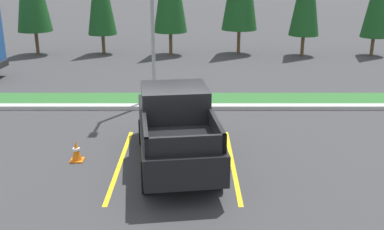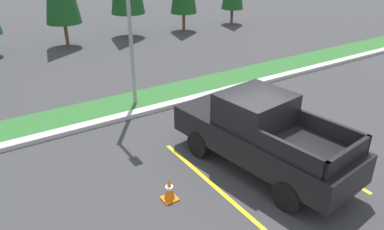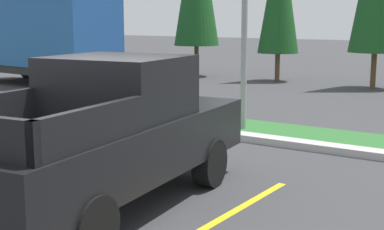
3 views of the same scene
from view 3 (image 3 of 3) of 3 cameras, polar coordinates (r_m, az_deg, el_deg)
ground_plane at (r=8.08m, az=-9.85°, el=-9.21°), size 120.00×120.00×0.00m
parking_line_near at (r=9.10m, az=-15.81°, el=-7.23°), size 0.12×4.80×0.01m
parking_line_far at (r=7.13m, az=0.93°, el=-11.66°), size 0.12×4.80×0.01m
curb_strip at (r=12.03m, az=6.79°, el=-2.41°), size 56.00×0.40×0.15m
grass_median at (r=13.01m, az=9.00°, el=-1.73°), size 56.00×1.80×0.06m
pickup_truck_main at (r=7.79m, az=-8.50°, el=-1.95°), size 2.55×5.42×2.10m
cargo_truck_distant at (r=22.68m, az=-14.78°, el=7.61°), size 6.96×2.94×3.40m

